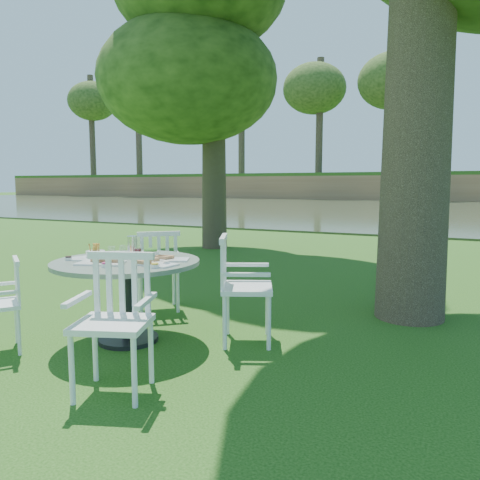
% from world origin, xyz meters
% --- Properties ---
extents(ground, '(140.00, 140.00, 0.00)m').
position_xyz_m(ground, '(0.00, 0.00, 0.00)').
color(ground, '#153F0D').
rests_on(ground, ground).
extents(table, '(1.36, 1.36, 0.78)m').
position_xyz_m(table, '(-0.53, -1.14, 0.62)').
color(table, black).
rests_on(table, ground).
extents(chair_ne, '(0.64, 0.66, 1.00)m').
position_xyz_m(chair_ne, '(0.40, -0.70, 0.59)').
color(chair_ne, white).
rests_on(chair_ne, ground).
extents(chair_nw, '(0.65, 0.65, 0.95)m').
position_xyz_m(chair_nw, '(-0.88, -0.16, 0.56)').
color(chair_nw, white).
rests_on(chair_nw, ground).
extents(chair_sw, '(0.56, 0.56, 0.82)m').
position_xyz_m(chair_sw, '(-1.33, -1.81, 0.48)').
color(chair_sw, white).
rests_on(chair_sw, ground).
extents(chair_se, '(0.63, 0.61, 0.98)m').
position_xyz_m(chair_se, '(0.07, -1.98, 0.58)').
color(chair_se, white).
rests_on(chair_se, ground).
extents(tableware, '(1.14, 0.84, 0.21)m').
position_xyz_m(tableware, '(-0.59, -1.09, 0.82)').
color(tableware, white).
rests_on(tableware, table).
extents(river, '(100.00, 28.00, 0.12)m').
position_xyz_m(river, '(0.00, 23.00, 0.00)').
color(river, '#333C23').
rests_on(river, ground).
extents(far_bank, '(100.00, 18.00, 15.20)m').
position_xyz_m(far_bank, '(0.28, 41.12, 7.25)').
color(far_bank, '#8A6140').
rests_on(far_bank, ground).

